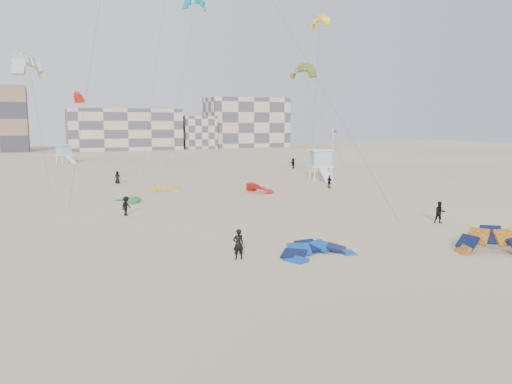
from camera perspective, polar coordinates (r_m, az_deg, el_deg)
name	(u,v)px	position (r m, az deg, el deg)	size (l,w,h in m)	color
ground	(297,273)	(27.21, 4.74, -9.23)	(320.00, 320.00, 0.00)	beige
kite_ground_blue	(318,255)	(30.94, 7.09, -7.15)	(4.71, 4.83, 1.18)	#0041D2
kite_ground_orange	(492,254)	(34.22, 25.37, -6.40)	(4.21, 3.42, 2.53)	orange
kite_ground_green	(127,202)	(52.54, -14.52, -1.10)	(3.42, 3.57, 0.80)	#1F802B
kite_ground_red_far	(259,192)	(57.76, 0.37, -0.04)	(3.73, 3.42, 1.92)	red
kite_ground_yellow	(163,191)	(60.19, -10.53, 0.15)	(3.50, 3.67, 0.41)	yellow
kitesurfer_main	(238,244)	(29.56, -2.04, -5.98)	(0.67, 0.44, 1.83)	black
kitesurfer_b	(440,212)	(42.55, 20.27, -2.21)	(0.86, 0.67, 1.78)	black
kitesurfer_c	(126,206)	(44.68, -14.62, -1.56)	(1.09, 0.63, 1.69)	black
kitesurfer_d	(329,182)	(61.94, 8.40, 1.16)	(0.94, 0.39, 1.60)	black
kitesurfer_e	(117,177)	(68.41, -15.56, 1.62)	(0.81, 0.53, 1.66)	black
kitesurfer_f	(293,163)	(87.94, 4.26, 3.29)	(1.70, 0.54, 1.84)	black
kite_fly_grey	(30,68)	(52.63, -24.46, 12.79)	(5.68, 6.19, 13.77)	silver
kite_fly_olive	(303,72)	(64.33, 5.41, 13.45)	(5.83, 8.40, 14.74)	#616622
kite_fly_yellow	(320,22)	(81.13, 7.33, 18.69)	(4.89, 9.19, 23.50)	yellow
kite_fly_teal_b	(195,5)	(84.88, -6.95, 20.48)	(7.22, 3.55, 26.60)	#03A48F
kite_fly_red	(79,98)	(80.84, -19.61, 10.05)	(6.39, 3.94, 11.84)	red
lifeguard_tower_near	(320,165)	(70.38, 7.38, 3.08)	(3.66, 6.24, 4.31)	white
lifeguard_tower_far	(64,154)	(104.96, -21.10, 4.05)	(3.64, 5.67, 3.77)	white
flagpole	(333,153)	(71.21, 8.78, 4.47)	(0.59, 0.09, 7.25)	white
condo_mid	(124,129)	(154.59, -14.86, 6.93)	(32.00, 16.00, 12.00)	#C4A98F
condo_east	(246,123)	(166.99, -1.15, 7.93)	(26.00, 14.00, 16.00)	#C4A98F
condo_fill_right	(197,132)	(157.34, -6.74, 6.79)	(10.00, 10.00, 10.00)	#C4A98F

